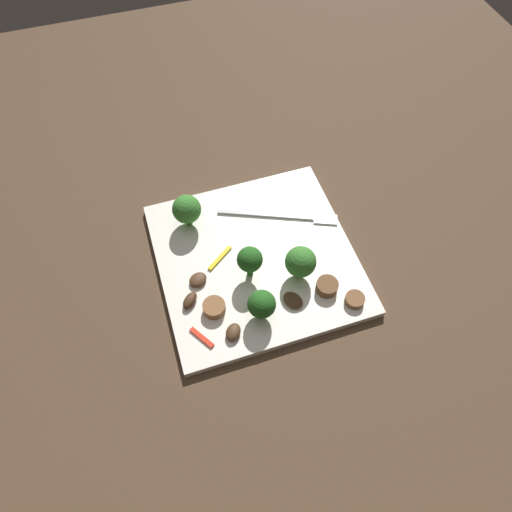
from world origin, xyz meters
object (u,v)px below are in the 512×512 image
Objects in this scene: mushroom_1 at (233,332)px; pepper_strip_0 at (220,258)px; fork at (286,217)px; broccoli_floret_1 at (187,210)px; sausage_slice_1 at (214,308)px; sausage_slice_2 at (355,300)px; plate at (256,258)px; mushroom_2 at (190,300)px; mushroom_3 at (293,300)px; broccoli_floret_3 at (250,260)px; sausage_slice_0 at (327,286)px; broccoli_floret_0 at (262,304)px; pepper_strip_1 at (202,337)px; broccoli_floret_2 at (301,262)px; mushroom_0 at (198,280)px.

mushroom_1 is 0.12m from pepper_strip_0.
fork is 0.15m from broccoli_floret_1.
sausage_slice_2 is (0.18, -0.05, -0.00)m from sausage_slice_1.
mushroom_2 is at bearing -158.05° from plate.
mushroom_1 is at bearing -167.39° from mushroom_3.
fork is 0.12m from broccoli_floret_3.
sausage_slice_1 is at bearing 168.74° from mushroom_3.
mushroom_3 is (-0.08, 0.02, -0.00)m from sausage_slice_2.
pepper_strip_0 is at bearing 128.04° from mushroom_3.
sausage_slice_0 is (0.09, -0.05, -0.03)m from broccoli_floret_3.
pepper_strip_1 is at bearing -174.50° from broccoli_floret_0.
mushroom_1 is at bearing -152.92° from broccoli_floret_2.
broccoli_floret_0 is at bearing -23.89° from sausage_slice_1.
sausage_slice_1 is 0.05m from mushroom_0.
sausage_slice_1 is (-0.15, 0.02, -0.00)m from sausage_slice_0.
mushroom_2 is at bearing -135.93° from pepper_strip_0.
pepper_strip_1 is (-0.03, -0.18, -0.03)m from broccoli_floret_1.
broccoli_floret_1 reaches higher than broccoli_floret_0.
mushroom_1 is 0.04m from pepper_strip_1.
mushroom_2 is at bearing 143.58° from sausage_slice_1.
mushroom_2 is (-0.04, 0.06, -0.00)m from mushroom_1.
fork is 0.20m from mushroom_2.
broccoli_floret_1 reaches higher than mushroom_3.
pepper_strip_0 is (0.04, 0.03, -0.00)m from mushroom_0.
broccoli_floret_3 is 0.08m from mushroom_0.
broccoli_floret_3 reaches higher than sausage_slice_2.
mushroom_1 is at bearing -121.69° from plate.
broccoli_floret_2 is 1.87× the size of mushroom_3.
mushroom_1 reaches higher than pepper_strip_1.
sausage_slice_2 is at bearing -3.31° from pepper_strip_1.
broccoli_floret_0 is 0.10m from mushroom_0.
pepper_strip_0 is at bearing 69.37° from sausage_slice_1.
sausage_slice_2 is (0.04, -0.16, 0.00)m from fork.
pepper_strip_0 is at bearing -70.52° from broccoli_floret_1.
plate is at bearing 76.65° from broccoli_floret_0.
mushroom_2 is (-0.18, 0.04, -0.00)m from sausage_slice_0.
broccoli_floret_3 is at bearing -8.49° from mushroom_0.
mushroom_1 is (-0.13, -0.16, 0.00)m from fork.
mushroom_1 and mushroom_2 have the same top height.
sausage_slice_1 is 0.19m from sausage_slice_2.
mushroom_1 is (-0.04, -0.01, -0.02)m from broccoli_floret_0.
fork is 6.30× the size of mushroom_2.
mushroom_3 is (-0.05, -0.00, -0.00)m from sausage_slice_0.
sausage_slice_1 reaches higher than mushroom_3.
broccoli_floret_3 reaches higher than mushroom_1.
broccoli_floret_3 is 2.07× the size of mushroom_2.
mushroom_0 is at bearing 132.35° from broccoli_floret_0.
broccoli_floret_2 reaches higher than plate.
plate is 10.10× the size of mushroom_2.
fork is at bearing 50.31° from mushroom_1.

